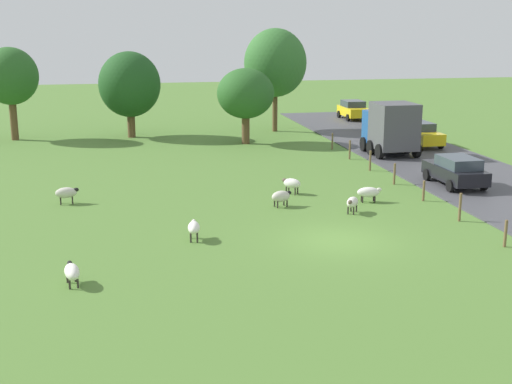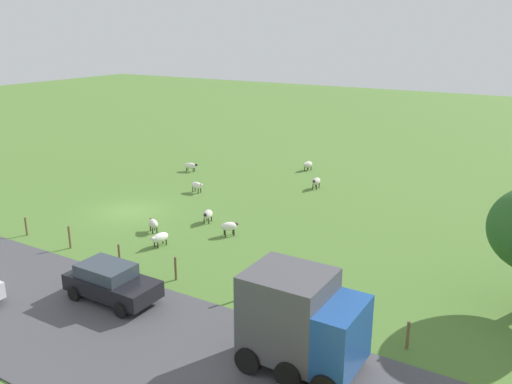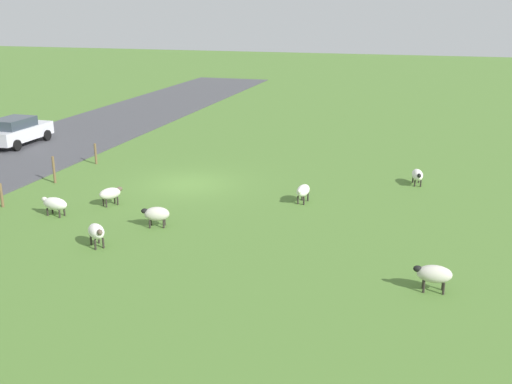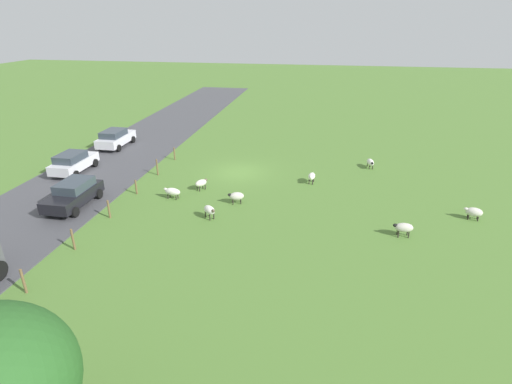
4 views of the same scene
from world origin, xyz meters
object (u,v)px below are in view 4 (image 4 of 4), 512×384
Objects in this scene: sheep_3 at (312,176)px; sheep_6 at (474,212)px; car_3 at (115,138)px; car_0 at (73,162)px; sheep_4 at (172,192)px; sheep_2 at (236,196)px; sheep_7 at (209,210)px; car_2 at (74,194)px; sheep_1 at (404,228)px; sheep_5 at (201,183)px; sheep_0 at (370,162)px.

sheep_3 reaches higher than sheep_6.
sheep_3 is 0.26× the size of car_3.
sheep_3 is 0.27× the size of car_0.
sheep_4 is 19.02m from sheep_6.
sheep_7 is at bearing 64.48° from sheep_2.
sheep_3 is at bearing -155.88° from car_2.
car_0 reaches higher than sheep_1.
car_3 reaches higher than car_0.
sheep_5 is (2.95, -1.78, 0.01)m from sheep_2.
sheep_1 is 14.75m from sheep_4.
sheep_0 is 0.30× the size of car_0.
sheep_1 is 1.03× the size of sheep_6.
sheep_5 is (13.05, -4.39, -0.04)m from sheep_1.
sheep_2 is 2.64m from sheep_7.
car_3 is (23.98, -12.77, 0.36)m from sheep_1.
sheep_4 is at bearing 50.59° from sheep_5.
car_0 is 0.98× the size of car_2.
sheep_7 is 17.88m from car_3.
sheep_5 is 0.25× the size of car_0.
sheep_0 is at bearing -151.00° from car_2.
sheep_5 is 17.62m from sheep_6.
sheep_1 is at bearing 178.82° from sheep_7.
sheep_7 reaches higher than sheep_3.
car_0 is (23.02, 5.21, 0.41)m from sheep_0.
sheep_0 is 11.16m from sheep_1.
sheep_1 is 1.10× the size of sheep_7.
sheep_1 is (-0.87, 11.12, 0.07)m from sheep_0.
sheep_1 is at bearing 165.51° from sheep_2.
car_3 is at bearing -73.42° from car_2.
sheep_1 is 0.27× the size of car_0.
sheep_6 is 30.15m from car_3.
sheep_5 is at bearing -150.86° from car_2.
sheep_3 is at bearing 42.11° from sheep_0.
sheep_1 is 11.23m from sheep_7.
sheep_5 is at bearing 18.97° from sheep_3.
car_3 is at bearing -28.03° from sheep_1.
sheep_1 reaches higher than sheep_0.
sheep_3 is (-4.68, -4.41, 0.02)m from sheep_2.
sheep_0 is at bearing -56.87° from sheep_6.
sheep_2 is 4.42m from sheep_4.
car_2 is (19.41, 10.76, 0.41)m from sheep_0.
sheep_2 is at bearing -180.00° from sheep_4.
sheep_5 is at bearing -18.60° from sheep_1.
car_0 is 6.86m from car_3.
car_0 is at bearing -6.09° from sheep_6.
car_3 is at bearing -47.02° from sheep_4.
car_3 is (28.48, -9.88, 0.42)m from sheep_6.
car_2 is (14.87, 6.66, 0.36)m from sheep_3.
sheep_0 is at bearing -137.30° from sheep_2.
car_2 is (-3.61, 5.55, 0.00)m from car_0.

